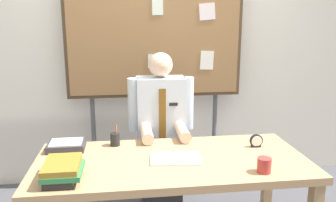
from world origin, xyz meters
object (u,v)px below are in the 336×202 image
at_px(desk, 172,170).
at_px(bulletin_board, 155,37).
at_px(book_stack, 63,170).
at_px(open_notebook, 175,159).
at_px(desk_clock, 256,141).
at_px(coffee_mug, 264,165).
at_px(paper_tray, 66,146).
at_px(person, 161,140).
at_px(pen_holder, 115,139).

relative_size(desk, bulletin_board, 0.86).
height_order(bulletin_board, book_stack, bulletin_board).
height_order(open_notebook, desk_clock, desk_clock).
distance_m(coffee_mug, paper_tray, 1.37).
distance_m(book_stack, open_notebook, 0.72).
distance_m(person, book_stack, 1.11).
distance_m(desk_clock, paper_tray, 1.37).
bearing_deg(desk, open_notebook, -43.99).
height_order(bulletin_board, open_notebook, bulletin_board).
bearing_deg(desk, paper_tray, 159.62).
xyz_separation_m(book_stack, open_notebook, (0.69, 0.21, -0.05)).
relative_size(person, desk_clock, 14.58).
xyz_separation_m(desk, desk_clock, (0.64, 0.14, 0.12)).
bearing_deg(desk_clock, person, 141.37).
height_order(person, paper_tray, person).
bearing_deg(bulletin_board, coffee_mug, -69.75).
bearing_deg(desk, person, 90.00).
bearing_deg(book_stack, bulletin_board, 63.84).
xyz_separation_m(book_stack, desk_clock, (1.31, 0.36, -0.01)).
relative_size(person, open_notebook, 4.21).
distance_m(bulletin_board, pen_holder, 1.16).
height_order(desk, desk_clock, desk_clock).
bearing_deg(open_notebook, desk_clock, 14.36).
bearing_deg(person, open_notebook, -88.23).
relative_size(person, pen_holder, 8.67).
height_order(desk, bulletin_board, bulletin_board).
xyz_separation_m(desk, paper_tray, (-0.72, 0.27, 0.11)).
height_order(person, coffee_mug, person).
distance_m(desk_clock, pen_holder, 1.03).
bearing_deg(open_notebook, coffee_mug, -27.43).
distance_m(desk, bulletin_board, 1.41).
distance_m(book_stack, coffee_mug, 1.20).
bearing_deg(bulletin_board, pen_holder, -114.33).
distance_m(open_notebook, desk_clock, 0.64).
relative_size(desk_clock, paper_tray, 0.37).
bearing_deg(person, bulletin_board, 89.94).
xyz_separation_m(person, open_notebook, (0.02, -0.67, 0.10)).
xyz_separation_m(bulletin_board, coffee_mug, (0.52, -1.42, -0.70)).
bearing_deg(pen_holder, desk, -38.48).
bearing_deg(coffee_mug, pen_holder, 147.18).
bearing_deg(person, book_stack, -127.43).
distance_m(book_stack, paper_tray, 0.50).
xyz_separation_m(open_notebook, pen_holder, (-0.40, 0.32, 0.04)).
bearing_deg(person, desk, -90.00).
relative_size(book_stack, pen_holder, 1.84).
relative_size(book_stack, desk_clock, 3.09).
bearing_deg(desk, coffee_mug, -28.22).
relative_size(book_stack, paper_tray, 1.13).
distance_m(desk, book_stack, 0.72).
relative_size(open_notebook, pen_holder, 2.06).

